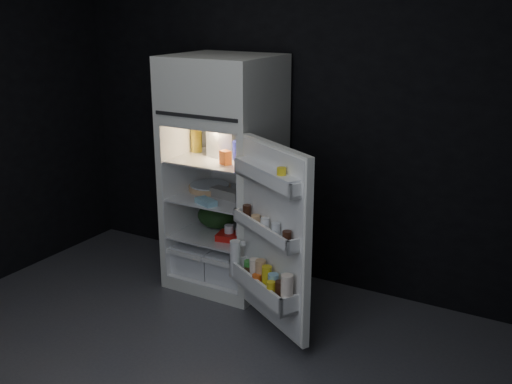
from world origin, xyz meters
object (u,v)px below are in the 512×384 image
Objects in this scene: fridge_door at (271,241)px; egg_carton at (226,194)px; refrigerator at (226,165)px; yogurt_tray at (236,237)px; milk_jug at (219,141)px.

fridge_door is 4.74× the size of egg_carton.
fridge_door is at bearing -39.08° from refrigerator.
refrigerator reaches higher than yogurt_tray.
refrigerator reaches higher than fridge_door.
yogurt_tray is (0.21, -0.12, -0.69)m from milk_jug.
milk_jug is at bearing -141.34° from refrigerator.
milk_jug is at bearing 140.22° from yogurt_tray.
refrigerator is 6.33× the size of yogurt_tray.
refrigerator is at bearing 52.96° from milk_jug.
fridge_door is 4.34× the size of yogurt_tray.
egg_carton is (-0.65, 0.49, 0.08)m from fridge_door.
fridge_door is 5.08× the size of milk_jug.
yogurt_tray is (0.12, -0.06, -0.31)m from egg_carton.
fridge_door is 1.03m from milk_jug.
milk_jug reaches higher than yogurt_tray.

